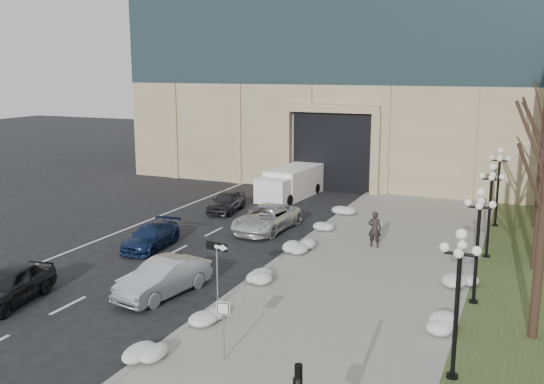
{
  "coord_description": "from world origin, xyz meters",
  "views": [
    {
      "loc": [
        9.98,
        -11.58,
        9.31
      ],
      "look_at": [
        -1.2,
        14.21,
        3.5
      ],
      "focal_mm": 40.0,
      "sensor_mm": 36.0,
      "label": 1
    }
  ],
  "objects": [
    {
      "name": "snow_clump_d",
      "position": [
        -0.67,
        11.09,
        0.3
      ],
      "size": [
        1.1,
        1.6,
        0.36
      ],
      "primitive_type": "ellipsoid",
      "color": "white",
      "rests_on": "sidewalk"
    },
    {
      "name": "sidewalk",
      "position": [
        3.5,
        14.0,
        0.06
      ],
      "size": [
        9.0,
        40.0,
        0.12
      ],
      "primitive_type": "cube",
      "color": "gray",
      "rests_on": "ground"
    },
    {
      "name": "snow_clump_e",
      "position": [
        -0.59,
        16.19,
        0.3
      ],
      "size": [
        1.1,
        1.6,
        0.36
      ],
      "primitive_type": "ellipsoid",
      "color": "white",
      "rests_on": "sidewalk"
    },
    {
      "name": "snow_clump_j",
      "position": [
        7.75,
        14.45,
        0.3
      ],
      "size": [
        1.1,
        1.6,
        0.36
      ],
      "primitive_type": "ellipsoid",
      "color": "white",
      "rests_on": "sidewalk"
    },
    {
      "name": "lamppost_a",
      "position": [
        8.3,
        6.0,
        3.07
      ],
      "size": [
        1.18,
        1.18,
        4.76
      ],
      "color": "black",
      "rests_on": "ground"
    },
    {
      "name": "snow_clump_g",
      "position": [
        -0.86,
        24.58,
        0.3
      ],
      "size": [
        1.1,
        1.6,
        0.36
      ],
      "primitive_type": "ellipsoid",
      "color": "white",
      "rests_on": "sidewalk"
    },
    {
      "name": "car_d",
      "position": [
        -3.82,
        19.44,
        0.74
      ],
      "size": [
        2.74,
        5.43,
        1.47
      ],
      "primitive_type": "imported",
      "rotation": [
        0.0,
        0.0,
        -0.06
      ],
      "color": "silver",
      "rests_on": "ground"
    },
    {
      "name": "lamppost_c",
      "position": [
        8.3,
        19.0,
        3.07
      ],
      "size": [
        1.18,
        1.18,
        4.76
      ],
      "color": "black",
      "rests_on": "ground"
    },
    {
      "name": "curb",
      "position": [
        -1.0,
        14.0,
        0.07
      ],
      "size": [
        0.3,
        40.0,
        0.14
      ],
      "primitive_type": "cube",
      "color": "gray",
      "rests_on": "ground"
    },
    {
      "name": "one_way_sign",
      "position": [
        -0.65,
        7.95,
        2.27
      ],
      "size": [
        1.03,
        0.31,
        2.75
      ],
      "rotation": [
        0.0,
        0.0,
        -0.12
      ],
      "color": "slate",
      "rests_on": "ground"
    },
    {
      "name": "box_truck",
      "position": [
        -5.94,
        28.48,
        1.03
      ],
      "size": [
        2.87,
        6.88,
        2.13
      ],
      "rotation": [
        0.0,
        0.0,
        -0.08
      ],
      "color": "white",
      "rests_on": "ground"
    },
    {
      "name": "grass_strip",
      "position": [
        10.0,
        14.0,
        0.05
      ],
      "size": [
        4.0,
        40.0,
        0.1
      ],
      "primitive_type": "cube",
      "color": "#344221",
      "rests_on": "ground"
    },
    {
      "name": "snow_clump_b",
      "position": [
        -0.83,
        2.97,
        0.3
      ],
      "size": [
        1.1,
        1.6,
        0.36
      ],
      "primitive_type": "ellipsoid",
      "color": "white",
      "rests_on": "sidewalk"
    },
    {
      "name": "snow_clump_i",
      "position": [
        7.36,
        9.2,
        0.3
      ],
      "size": [
        1.1,
        1.6,
        0.36
      ],
      "primitive_type": "ellipsoid",
      "color": "white",
      "rests_on": "sidewalk"
    },
    {
      "name": "car_c",
      "position": [
        -7.97,
        13.91,
        0.62
      ],
      "size": [
        2.17,
        4.41,
        1.23
      ],
      "primitive_type": "imported",
      "rotation": [
        0.0,
        0.0,
        0.11
      ],
      "color": "navy",
      "rests_on": "ground"
    },
    {
      "name": "snow_clump_c",
      "position": [
        -0.7,
        6.8,
        0.3
      ],
      "size": [
        1.1,
        1.6,
        0.36
      ],
      "primitive_type": "ellipsoid",
      "color": "white",
      "rests_on": "sidewalk"
    },
    {
      "name": "pedestrian",
      "position": [
        2.8,
        18.38,
        1.07
      ],
      "size": [
        0.71,
        0.48,
        1.89
      ],
      "primitive_type": "imported",
      "rotation": [
        0.0,
        0.0,
        3.18
      ],
      "color": "black",
      "rests_on": "sidewalk"
    },
    {
      "name": "car_a",
      "position": [
        -8.79,
        5.28,
        0.75
      ],
      "size": [
        2.48,
        4.66,
        1.51
      ],
      "primitive_type": "imported",
      "rotation": [
        0.0,
        0.0,
        0.16
      ],
      "color": "black",
      "rests_on": "ground"
    },
    {
      "name": "lamppost_d",
      "position": [
        8.3,
        25.5,
        3.07
      ],
      "size": [
        1.18,
        1.18,
        4.76
      ],
      "color": "black",
      "rests_on": "ground"
    },
    {
      "name": "car_b",
      "position": [
        -3.63,
        8.47,
        0.75
      ],
      "size": [
        2.35,
        4.74,
        1.5
      ],
      "primitive_type": "imported",
      "rotation": [
        0.0,
        0.0,
        -0.17
      ],
      "color": "#A6AAAE",
      "rests_on": "ground"
    },
    {
      "name": "car_e",
      "position": [
        -8.16,
        22.76,
        0.68
      ],
      "size": [
        2.08,
        4.16,
        1.36
      ],
      "primitive_type": "imported",
      "rotation": [
        0.0,
        0.0,
        0.12
      ],
      "color": "#2B2B2F",
      "rests_on": "ground"
    },
    {
      "name": "keep_sign",
      "position": [
        1.43,
        4.26,
        1.53
      ],
      "size": [
        0.44,
        0.13,
        2.08
      ],
      "rotation": [
        0.0,
        0.0,
        0.2
      ],
      "color": "slate",
      "rests_on": "ground"
    },
    {
      "name": "lamppost_b",
      "position": [
        8.3,
        12.5,
        3.07
      ],
      "size": [
        1.18,
        1.18,
        4.76
      ],
      "color": "black",
      "rests_on": "ground"
    },
    {
      "name": "snow_clump_f",
      "position": [
        -0.52,
        20.74,
        0.3
      ],
      "size": [
        1.1,
        1.6,
        0.36
      ],
      "primitive_type": "ellipsoid",
      "color": "white",
      "rests_on": "sidewalk"
    }
  ]
}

